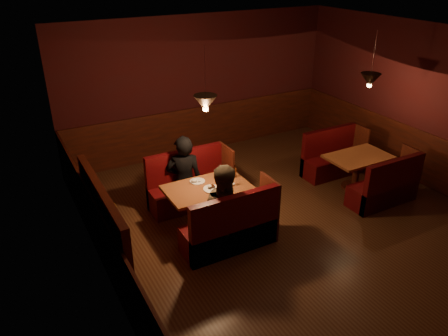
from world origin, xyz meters
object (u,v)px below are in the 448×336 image
second_bench_near (386,189)px  diner_b (227,197)px  main_bench_far (190,188)px  diner_a (184,163)px  second_table (357,164)px  main_bench_near (232,231)px  second_bench_far (332,159)px  main_table (208,195)px

second_bench_near → diner_b: (-2.99, 0.25, 0.54)m
main_bench_far → diner_a: size_ratio=0.86×
diner_a → second_table: bearing=-173.9°
main_bench_near → second_bench_far: bearing=22.4°
main_bench_far → second_table: size_ratio=1.24×
main_table → second_table: bearing=-3.9°
second_bench_near → diner_a: bearing=153.0°
second_bench_far → diner_a: diner_a is taller
second_bench_near → diner_b: diner_b is taller
main_table → second_bench_near: bearing=-16.6°
main_bench_far → second_bench_far: bearing=-4.9°
diner_b → second_table: bearing=14.3°
diner_b → second_bench_far: bearing=26.6°
diner_b → main_table: bearing=95.3°
main_bench_far → main_bench_near: same height
second_bench_far → diner_b: (-2.99, -1.13, 0.54)m
main_bench_far → second_bench_near: size_ratio=1.12×
main_bench_near → diner_b: size_ratio=0.86×
main_table → diner_a: bearing=98.6°
main_bench_far → main_bench_near: (0.00, -1.48, 0.00)m
main_bench_far → second_table: (2.95, -0.94, 0.17)m
main_bench_far → second_bench_far: 2.98m
second_bench_far → diner_b: bearing=-159.4°
main_table → main_bench_near: 0.77m
second_table → diner_a: 3.21m
main_bench_near → second_bench_far: main_bench_near is taller
main_table → diner_b: diner_b is taller
second_bench_near → diner_b: size_ratio=0.77×
main_bench_far → main_bench_near: bearing=-90.0°
second_bench_near → main_bench_far: bearing=151.3°
second_bench_near → main_bench_near: bearing=177.1°
main_bench_near → diner_a: diner_a is taller
second_bench_far → diner_a: bearing=176.3°
diner_a → main_bench_far: bearing=-132.5°
main_table → diner_a: 0.75m
main_bench_far → second_table: main_bench_far is taller
main_bench_far → diner_a: bearing=-154.7°
second_bench_near → diner_b: 3.05m
main_bench_near → second_bench_far: 3.21m
second_table → main_bench_far: bearing=162.3°
main_bench_near → second_bench_near: size_ratio=1.12×
second_bench_near → diner_b: bearing=175.2°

